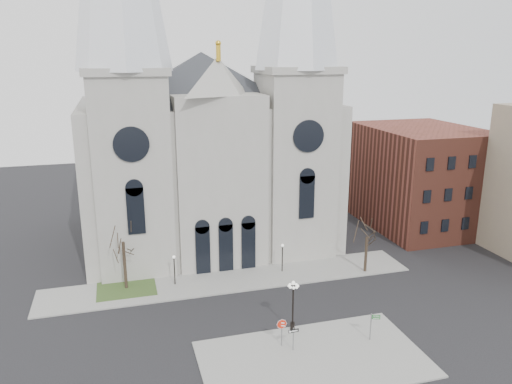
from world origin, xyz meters
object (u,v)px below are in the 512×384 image
object	(u,v)px
globe_lamp	(293,299)
one_way_sign	(293,335)
stop_sign	(282,327)
street_name_sign	(372,325)

from	to	relation	value
globe_lamp	one_way_sign	world-z (taller)	globe_lamp
globe_lamp	stop_sign	bearing A→B (deg)	-129.82
stop_sign	globe_lamp	bearing A→B (deg)	74.59
one_way_sign	globe_lamp	bearing A→B (deg)	68.78
globe_lamp	one_way_sign	bearing A→B (deg)	-108.96
stop_sign	globe_lamp	size ratio (longest dim) A/B	0.52
globe_lamp	street_name_sign	bearing A→B (deg)	-29.68
stop_sign	street_name_sign	world-z (taller)	street_name_sign
globe_lamp	street_name_sign	xyz separation A→B (m)	(5.90, -3.36, -1.51)
stop_sign	one_way_sign	bearing A→B (deg)	-28.28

